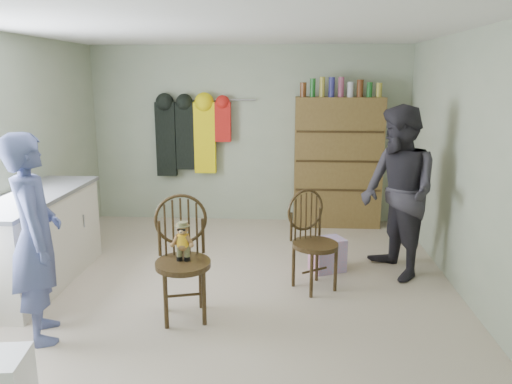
# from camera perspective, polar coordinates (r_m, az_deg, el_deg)

# --- Properties ---
(ground_plane) EXTENTS (5.00, 5.00, 0.00)m
(ground_plane) POSITION_cam_1_polar(r_m,az_deg,el_deg) (5.09, -3.01, -10.95)
(ground_plane) COLOR beige
(ground_plane) RESTS_ON ground
(room_walls) EXTENTS (5.00, 5.00, 5.00)m
(room_walls) POSITION_cam_1_polar(r_m,az_deg,el_deg) (5.20, -2.53, 7.63)
(room_walls) COLOR #A7B194
(room_walls) RESTS_ON ground
(counter) EXTENTS (0.64, 1.86, 0.94)m
(counter) POSITION_cam_1_polar(r_m,az_deg,el_deg) (5.49, -23.79, -4.99)
(counter) COLOR silver
(counter) RESTS_ON ground
(chair_front) EXTENTS (0.58, 0.58, 1.08)m
(chair_front) POSITION_cam_1_polar(r_m,az_deg,el_deg) (4.39, -8.40, -6.71)
(chair_front) COLOR #3D2B15
(chair_front) RESTS_ON ground
(chair_far) EXTENTS (0.61, 0.61, 0.99)m
(chair_far) POSITION_cam_1_polar(r_m,az_deg,el_deg) (4.97, 6.39, -5.08)
(chair_far) COLOR #3D2B15
(chair_far) RESTS_ON ground
(striped_bag) EXTENTS (0.42, 0.38, 0.36)m
(striped_bag) POSITION_cam_1_polar(r_m,az_deg,el_deg) (5.52, 8.17, -7.09)
(striped_bag) COLOR pink
(striped_bag) RESTS_ON ground
(person_left) EXTENTS (0.63, 0.72, 1.67)m
(person_left) POSITION_cam_1_polar(r_m,az_deg,el_deg) (4.28, -23.91, -4.85)
(person_left) COLOR #4B558A
(person_left) RESTS_ON ground
(person_right) EXTENTS (0.92, 1.05, 1.80)m
(person_right) POSITION_cam_1_polar(r_m,az_deg,el_deg) (5.34, 15.93, -0.09)
(person_right) COLOR #2D2B33
(person_right) RESTS_ON ground
(dresser) EXTENTS (1.20, 0.39, 2.07)m
(dresser) POSITION_cam_1_polar(r_m,az_deg,el_deg) (7.04, 9.30, 3.46)
(dresser) COLOR brown
(dresser) RESTS_ON ground
(coat_rack) EXTENTS (1.42, 0.12, 1.09)m
(coat_rack) POSITION_cam_1_polar(r_m,az_deg,el_deg) (7.18, -7.50, 6.40)
(coat_rack) COLOR #99999E
(coat_rack) RESTS_ON ground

